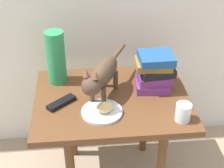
{
  "coord_description": "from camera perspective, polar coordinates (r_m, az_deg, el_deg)",
  "views": [
    {
      "loc": [
        -0.13,
        -1.37,
        1.55
      ],
      "look_at": [
        0.0,
        0.0,
        0.65
      ],
      "focal_mm": 54.97,
      "sensor_mm": 36.0,
      "label": 1
    }
  ],
  "objects": [
    {
      "name": "cat",
      "position": [
        1.61,
        -1.68,
        1.46
      ],
      "size": [
        0.25,
        0.44,
        0.23
      ],
      "color": "#4C3828",
      "rests_on": "side_table"
    },
    {
      "name": "book_stack",
      "position": [
        1.72,
        7.04,
        2.14
      ],
      "size": [
        0.2,
        0.17,
        0.2
      ],
      "color": "#72337A",
      "rests_on": "side_table"
    },
    {
      "name": "bread_roll",
      "position": [
        1.56,
        -1.21,
        -3.9
      ],
      "size": [
        0.09,
        0.08,
        0.05
      ],
      "primitive_type": "ellipsoid",
      "rotation": [
        0.0,
        0.0,
        0.32
      ],
      "color": "#E0BC7A",
      "rests_on": "plate"
    },
    {
      "name": "plate",
      "position": [
        1.59,
        -1.7,
        -4.65
      ],
      "size": [
        0.19,
        0.19,
        0.01
      ],
      "primitive_type": "cylinder",
      "color": "silver",
      "rests_on": "side_table"
    },
    {
      "name": "candle_jar",
      "position": [
        1.56,
        11.73,
        -4.76
      ],
      "size": [
        0.07,
        0.07,
        0.08
      ],
      "color": "silver",
      "rests_on": "side_table"
    },
    {
      "name": "tv_remote",
      "position": [
        1.66,
        -8.41,
        -3.07
      ],
      "size": [
        0.14,
        0.13,
        0.02
      ],
      "primitive_type": "cube",
      "rotation": [
        0.0,
        0.0,
        0.7
      ],
      "color": "black",
      "rests_on": "side_table"
    },
    {
      "name": "green_vase",
      "position": [
        1.77,
        -9.3,
        4.37
      ],
      "size": [
        0.1,
        0.1,
        0.28
      ],
      "primitive_type": "cylinder",
      "color": "#288C51",
      "rests_on": "side_table"
    },
    {
      "name": "side_table",
      "position": [
        1.74,
        -0.0,
        -4.51
      ],
      "size": [
        0.76,
        0.58,
        0.57
      ],
      "color": "brown",
      "rests_on": "ground"
    }
  ]
}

